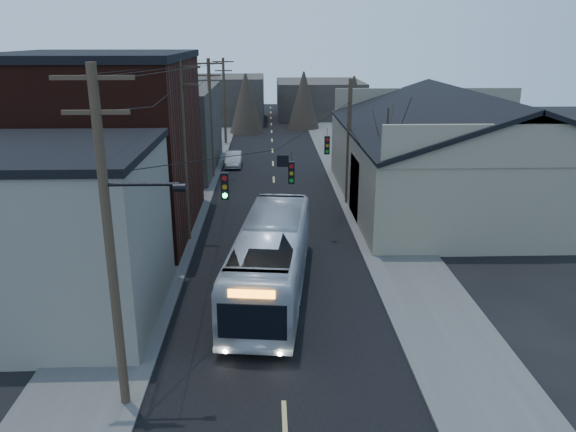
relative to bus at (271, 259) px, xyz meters
name	(u,v)px	position (x,y,z in m)	size (l,w,h in m)	color
road_surface	(274,186)	(0.34, 19.03, -1.66)	(9.00, 110.00, 0.02)	black
sidewalk_left	(190,186)	(-6.16, 19.03, -1.61)	(4.00, 110.00, 0.12)	#474744
sidewalk_right	(357,185)	(6.84, 19.03, -1.61)	(4.00, 110.00, 0.12)	#474744
building_clapboard	(53,238)	(-8.66, -1.97, 1.83)	(8.00, 8.00, 7.00)	#6F685D
building_brick	(102,148)	(-9.66, 9.03, 3.33)	(10.00, 12.00, 10.00)	black
building_left_far	(162,130)	(-9.16, 25.03, 1.83)	(9.00, 14.00, 7.00)	#312C27
warehouse	(464,165)	(13.34, 14.03, 1.02)	(16.16, 20.60, 7.73)	gray
building_far_left	(227,99)	(-5.66, 54.03, 1.33)	(10.00, 12.00, 6.00)	#312C27
building_far_right	(319,98)	(7.34, 59.03, 0.83)	(12.00, 14.00, 5.00)	#312C27
bare_tree	(385,169)	(6.84, 9.03, 1.93)	(0.40, 0.40, 7.20)	black
utility_lines	(227,136)	(-2.77, 13.17, 3.28)	(11.24, 45.28, 10.50)	#382B1E
bus	(271,259)	(0.00, 0.00, 0.00)	(2.81, 12.01, 3.35)	#B7BCC4
parked_car	(234,159)	(-3.18, 26.13, -1.02)	(1.37, 3.94, 1.30)	#93959A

